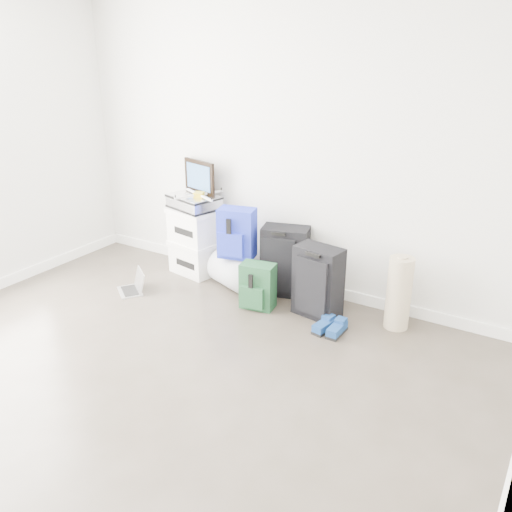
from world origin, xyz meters
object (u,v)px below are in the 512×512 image
Objects in this scene: duffel_bag at (239,273)px; laptop at (134,287)px; boxes_stack at (196,241)px; briefcase at (194,202)px; large_suitcase at (284,261)px; carry_on at (318,282)px.

laptop is at bearing -125.21° from duffel_bag.
boxes_stack is 1.44× the size of briefcase.
briefcase reaches higher than duffel_bag.
large_suitcase is 1.04× the size of carry_on.
briefcase is 0.99m from laptop.
boxes_stack is 0.77m from laptop.
carry_on is at bearing -43.64° from large_suitcase.
boxes_stack is at bearing -179.60° from carry_on.
boxes_stack is 0.63m from duffel_bag.
duffel_bag is at bearing 69.81° from laptop.
laptop is at bearing -166.09° from large_suitcase.
briefcase is at bearing 107.79° from laptop.
briefcase reaches higher than carry_on.
briefcase is 1.08m from large_suitcase.
large_suitcase is 0.50m from carry_on.
laptop is at bearing -97.81° from boxes_stack.
large_suitcase is 1.87× the size of laptop.
briefcase is 0.83m from duffel_bag.
duffel_bag is 0.86m from carry_on.
boxes_stack is 1.94× the size of laptop.
briefcase reaches higher than large_suitcase.
duffel_bag is 0.45m from large_suitcase.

